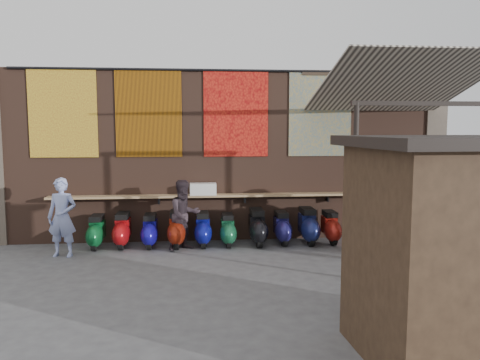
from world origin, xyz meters
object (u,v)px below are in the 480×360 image
at_px(scooter_stool_2, 150,231).
at_px(scooter_stool_4, 203,229).
at_px(scooter_stool_0, 97,232).
at_px(scooter_stool_5, 228,230).
at_px(scooter_stool_3, 177,229).
at_px(scooter_stool_9, 330,227).
at_px(market_stall, 463,254).
at_px(scooter_stool_6, 257,227).
at_px(scooter_stool_7, 282,228).
at_px(shopper_tan, 358,214).
at_px(scooter_stool_8, 308,226).
at_px(shopper_navy, 430,214).
at_px(diner_left, 62,217).
at_px(shelf_box, 203,189).
at_px(diner_right, 184,215).
at_px(scooter_stool_1, 123,230).

distance_m(scooter_stool_2, scooter_stool_4, 1.18).
distance_m(scooter_stool_0, scooter_stool_5, 2.92).
bearing_deg(scooter_stool_3, scooter_stool_4, -0.35).
xyz_separation_m(scooter_stool_9, market_stall, (-0.08, -5.47, 0.85)).
height_order(scooter_stool_6, market_stall, market_stall).
xyz_separation_m(scooter_stool_3, scooter_stool_9, (3.54, -0.00, -0.03)).
distance_m(scooter_stool_2, scooter_stool_9, 4.13).
xyz_separation_m(scooter_stool_3, scooter_stool_7, (2.41, 0.03, -0.03)).
bearing_deg(scooter_stool_9, scooter_stool_2, 179.93).
height_order(scooter_stool_9, shopper_tan, shopper_tan).
bearing_deg(scooter_stool_8, scooter_stool_4, 179.93).
distance_m(scooter_stool_0, shopper_navy, 7.10).
relative_size(scooter_stool_3, shopper_navy, 0.45).
bearing_deg(shopper_navy, scooter_stool_0, -43.35).
height_order(scooter_stool_0, scooter_stool_5, scooter_stool_0).
bearing_deg(diner_left, scooter_stool_9, 14.33).
bearing_deg(shopper_tan, scooter_stool_2, 114.34).
xyz_separation_m(shelf_box, scooter_stool_0, (-2.37, -0.30, -0.89)).
height_order(shelf_box, diner_left, diner_left).
bearing_deg(scooter_stool_7, scooter_stool_4, -178.93).
bearing_deg(diner_left, scooter_stool_0, 55.74).
relative_size(scooter_stool_9, diner_right, 0.50).
relative_size(scooter_stool_1, scooter_stool_8, 0.94).
height_order(scooter_stool_7, market_stall, market_stall).
bearing_deg(scooter_stool_9, scooter_stool_4, 180.00).
bearing_deg(scooter_stool_0, shelf_box, 7.21).
bearing_deg(market_stall, scooter_stool_2, 123.19).
xyz_separation_m(scooter_stool_2, shopper_tan, (4.48, -0.84, 0.46)).
distance_m(diner_left, diner_right, 2.53).
height_order(scooter_stool_3, shopper_tan, shopper_tan).
bearing_deg(scooter_stool_0, scooter_stool_5, -0.78).
bearing_deg(scooter_stool_8, scooter_stool_2, 179.87).
distance_m(scooter_stool_4, scooter_stool_8, 2.43).
xyz_separation_m(scooter_stool_4, shopper_navy, (4.55, -1.53, 0.55)).
bearing_deg(scooter_stool_5, diner_right, -164.34).
xyz_separation_m(scooter_stool_1, diner_right, (1.39, -0.35, 0.39)).
height_order(scooter_stool_0, scooter_stool_1, scooter_stool_1).
distance_m(scooter_stool_3, scooter_stool_9, 3.54).
height_order(scooter_stool_1, scooter_stool_6, scooter_stool_6).
xyz_separation_m(scooter_stool_8, diner_right, (-2.83, -0.29, 0.36)).
distance_m(scooter_stool_8, market_stall, 5.55).
height_order(diner_left, market_stall, market_stall).
relative_size(scooter_stool_2, diner_right, 0.50).
bearing_deg(scooter_stool_4, scooter_stool_5, -2.14).
bearing_deg(scooter_stool_7, scooter_stool_8, -3.49).
bearing_deg(diner_right, scooter_stool_7, -21.16).
relative_size(scooter_stool_6, scooter_stool_7, 1.10).
xyz_separation_m(shelf_box, scooter_stool_9, (2.94, -0.32, -0.89)).
relative_size(scooter_stool_7, shopper_tan, 0.47).
height_order(scooter_stool_3, scooter_stool_5, scooter_stool_3).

